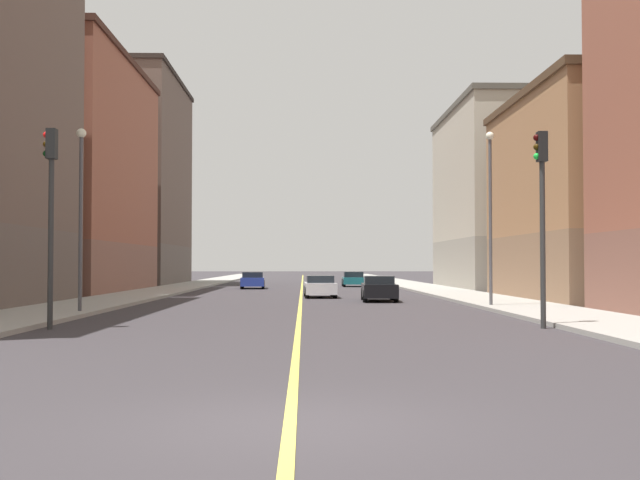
# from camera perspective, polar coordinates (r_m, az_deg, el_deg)

# --- Properties ---
(ground_plane) EXTENTS (400.00, 400.00, 0.00)m
(ground_plane) POSITION_cam_1_polar(r_m,az_deg,el_deg) (9.71, -2.18, -13.15)
(ground_plane) COLOR #353034
(ground_plane) RESTS_ON ground
(sidewalk_left) EXTENTS (3.93, 168.00, 0.15)m
(sidewalk_left) POSITION_cam_1_polar(r_m,az_deg,el_deg) (59.31, 8.06, -3.51)
(sidewalk_left) COLOR #9E9B93
(sidewalk_left) RESTS_ON ground
(sidewalk_right) EXTENTS (3.93, 168.00, 0.15)m
(sidewalk_right) POSITION_cam_1_polar(r_m,az_deg,el_deg) (59.36, -10.72, -3.50)
(sidewalk_right) COLOR #9E9B93
(sidewalk_right) RESTS_ON ground
(lane_center_stripe) EXTENTS (0.16, 154.00, 0.01)m
(lane_center_stripe) POSITION_cam_1_polar(r_m,az_deg,el_deg) (58.55, -1.33, -3.62)
(lane_center_stripe) COLOR #E5D14C
(lane_center_stripe) RESTS_ON ground
(building_left_mid) EXTENTS (9.40, 15.56, 11.01)m
(building_left_mid) POSITION_cam_1_polar(r_m,az_deg,el_deg) (44.64, 19.88, 2.98)
(building_left_mid) COLOR #8F6B4F
(building_left_mid) RESTS_ON ground
(building_left_far) EXTENTS (9.40, 17.50, 14.12)m
(building_left_far) POSITION_cam_1_polar(r_m,az_deg,el_deg) (63.49, 13.46, 2.96)
(building_left_far) COLOR #9D9688
(building_left_far) RESTS_ON ground
(building_right_midblock) EXTENTS (9.40, 20.03, 15.93)m
(building_right_midblock) POSITION_cam_1_polar(r_m,az_deg,el_deg) (56.60, -18.00, 4.48)
(building_right_midblock) COLOR brown
(building_right_midblock) RESTS_ON ground
(building_right_distant) EXTENTS (9.40, 18.20, 19.39)m
(building_right_distant) POSITION_cam_1_polar(r_m,az_deg,el_deg) (76.34, -13.56, 4.16)
(building_right_distant) COLOR brown
(building_right_distant) RESTS_ON ground
(traffic_light_left_near) EXTENTS (0.40, 0.32, 5.88)m
(traffic_light_left_near) POSITION_cam_1_polar(r_m,az_deg,el_deg) (24.53, 15.70, 2.76)
(traffic_light_left_near) COLOR #2D2D2D
(traffic_light_left_near) RESTS_ON ground
(traffic_light_right_near) EXTENTS (0.40, 0.32, 5.92)m
(traffic_light_right_near) POSITION_cam_1_polar(r_m,az_deg,el_deg) (24.64, -18.85, 2.82)
(traffic_light_right_near) COLOR #2D2D2D
(traffic_light_right_near) RESTS_ON ground
(street_lamp_left_near) EXTENTS (0.36, 0.36, 7.55)m
(street_lamp_left_near) POSITION_cam_1_polar(r_m,az_deg,el_deg) (35.24, 12.19, 2.81)
(street_lamp_left_near) COLOR #4C4C51
(street_lamp_left_near) RESTS_ON ground
(street_lamp_right_near) EXTENTS (0.36, 0.36, 6.92)m
(street_lamp_right_near) POSITION_cam_1_polar(r_m,az_deg,el_deg) (31.29, -16.87, 2.80)
(street_lamp_right_near) COLOR #4C4C51
(street_lamp_right_near) RESTS_ON ground
(car_black) EXTENTS (1.90, 4.50, 1.30)m
(car_black) POSITION_cam_1_polar(r_m,az_deg,el_deg) (41.04, 4.28, -3.53)
(car_black) COLOR black
(car_black) RESTS_ON ground
(car_teal) EXTENTS (1.93, 3.93, 1.26)m
(car_teal) POSITION_cam_1_polar(r_m,az_deg,el_deg) (67.50, 2.42, -2.85)
(car_teal) COLOR #196670
(car_teal) RESTS_ON ground
(car_blue) EXTENTS (2.01, 4.56, 1.29)m
(car_blue) POSITION_cam_1_polar(r_m,az_deg,el_deg) (62.11, -4.88, -2.93)
(car_blue) COLOR #23389E
(car_blue) RESTS_ON ground
(car_white) EXTENTS (1.87, 4.28, 1.26)m
(car_white) POSITION_cam_1_polar(r_m,az_deg,el_deg) (45.47, -0.00, -3.37)
(car_white) COLOR white
(car_white) RESTS_ON ground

